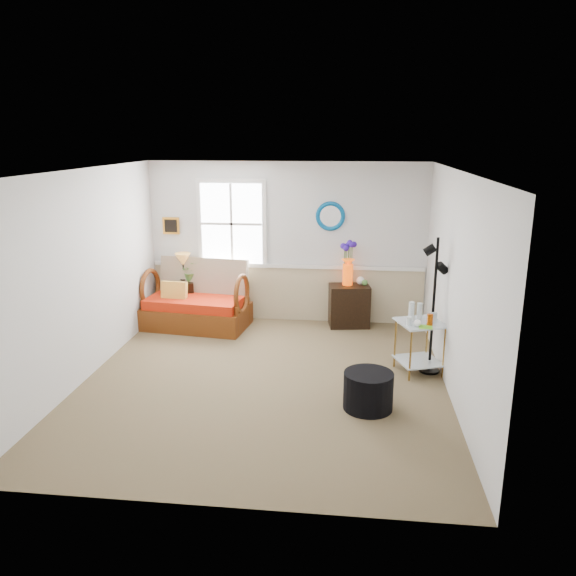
# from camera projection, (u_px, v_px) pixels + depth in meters

# --- Properties ---
(floor) EXTENTS (4.50, 5.00, 0.01)m
(floor) POSITION_uv_depth(u_px,v_px,m) (264.00, 381.00, 7.06)
(floor) COLOR brown
(floor) RESTS_ON ground
(ceiling) EXTENTS (4.50, 5.00, 0.01)m
(ceiling) POSITION_uv_depth(u_px,v_px,m) (262.00, 170.00, 6.38)
(ceiling) COLOR white
(ceiling) RESTS_ON walls
(walls) EXTENTS (4.51, 5.01, 2.60)m
(walls) POSITION_uv_depth(u_px,v_px,m) (263.00, 281.00, 6.72)
(walls) COLOR silver
(walls) RESTS_ON floor
(wainscot) EXTENTS (4.46, 0.02, 0.90)m
(wainscot) POSITION_uv_depth(u_px,v_px,m) (287.00, 293.00, 9.32)
(wainscot) COLOR tan
(wainscot) RESTS_ON walls
(chair_rail) EXTENTS (4.46, 0.04, 0.06)m
(chair_rail) POSITION_uv_depth(u_px,v_px,m) (287.00, 266.00, 9.19)
(chair_rail) COLOR white
(chair_rail) RESTS_ON walls
(window) EXTENTS (1.14, 0.06, 1.44)m
(window) POSITION_uv_depth(u_px,v_px,m) (232.00, 224.00, 9.11)
(window) COLOR white
(window) RESTS_ON walls
(picture) EXTENTS (0.28, 0.03, 0.28)m
(picture) POSITION_uv_depth(u_px,v_px,m) (171.00, 226.00, 9.24)
(picture) COLOR #B87320
(picture) RESTS_ON walls
(mirror) EXTENTS (0.47, 0.07, 0.47)m
(mirror) POSITION_uv_depth(u_px,v_px,m) (330.00, 216.00, 8.90)
(mirror) COLOR #0669A3
(mirror) RESTS_ON walls
(loveseat) EXTENTS (1.72, 1.11, 1.06)m
(loveseat) POSITION_uv_depth(u_px,v_px,m) (196.00, 295.00, 8.94)
(loveseat) COLOR brown
(loveseat) RESTS_ON floor
(throw_pillow) EXTENTS (0.42, 0.13, 0.41)m
(throw_pillow) POSITION_uv_depth(u_px,v_px,m) (174.00, 294.00, 8.89)
(throw_pillow) COLOR orange
(throw_pillow) RESTS_ON loveseat
(lamp_stand) EXTENTS (0.47, 0.47, 0.66)m
(lamp_stand) POSITION_uv_depth(u_px,v_px,m) (183.00, 300.00, 9.35)
(lamp_stand) COLOR black
(lamp_stand) RESTS_ON floor
(table_lamp) EXTENTS (0.34, 0.34, 0.46)m
(table_lamp) POSITION_uv_depth(u_px,v_px,m) (183.00, 267.00, 9.23)
(table_lamp) COLOR gold
(table_lamp) RESTS_ON lamp_stand
(potted_plant) EXTENTS (0.42, 0.43, 0.25)m
(potted_plant) POSITION_uv_depth(u_px,v_px,m) (191.00, 273.00, 9.26)
(potted_plant) COLOR #4D8239
(potted_plant) RESTS_ON lamp_stand
(cabinet) EXTENTS (0.68, 0.50, 0.68)m
(cabinet) POSITION_uv_depth(u_px,v_px,m) (349.00, 306.00, 9.03)
(cabinet) COLOR black
(cabinet) RESTS_ON floor
(flower_vase) EXTENTS (0.25, 0.25, 0.70)m
(flower_vase) POSITION_uv_depth(u_px,v_px,m) (348.00, 263.00, 8.88)
(flower_vase) COLOR #DD4206
(flower_vase) RESTS_ON cabinet
(side_table) EXTENTS (0.69, 0.69, 0.69)m
(side_table) POSITION_uv_depth(u_px,v_px,m) (419.00, 347.00, 7.24)
(side_table) COLOR olive
(side_table) RESTS_ON floor
(tabletop_items) EXTENTS (0.44, 0.44, 0.25)m
(tabletop_items) POSITION_uv_depth(u_px,v_px,m) (422.00, 314.00, 7.07)
(tabletop_items) COLOR silver
(tabletop_items) RESTS_ON side_table
(floor_lamp) EXTENTS (0.26, 0.26, 1.78)m
(floor_lamp) POSITION_uv_depth(u_px,v_px,m) (433.00, 307.00, 7.11)
(floor_lamp) COLOR black
(floor_lamp) RESTS_ON floor
(ottoman) EXTENTS (0.69, 0.69, 0.43)m
(ottoman) POSITION_uv_depth(u_px,v_px,m) (368.00, 391.00, 6.30)
(ottoman) COLOR black
(ottoman) RESTS_ON floor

